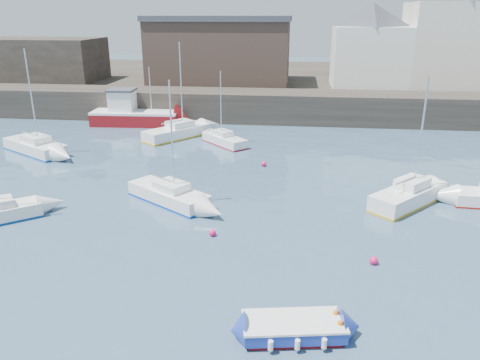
# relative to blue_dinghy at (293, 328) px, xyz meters

# --- Properties ---
(water) EXTENTS (220.00, 220.00, 0.00)m
(water) POSITION_rel_blue_dinghy_xyz_m (-3.30, -0.16, -0.38)
(water) COLOR #2D4760
(water) RESTS_ON ground
(quay_wall) EXTENTS (90.00, 5.00, 3.00)m
(quay_wall) POSITION_rel_blue_dinghy_xyz_m (-3.30, 34.84, 1.12)
(quay_wall) COLOR #28231E
(quay_wall) RESTS_ON ground
(land_strip) EXTENTS (90.00, 32.00, 2.80)m
(land_strip) POSITION_rel_blue_dinghy_xyz_m (-3.30, 52.84, 1.02)
(land_strip) COLOR #28231E
(land_strip) RESTS_ON ground
(bldg_east_a) EXTENTS (13.36, 13.36, 11.80)m
(bldg_east_a) POSITION_rel_blue_dinghy_xyz_m (16.70, 41.84, 8.43)
(bldg_east_a) COLOR beige
(bldg_east_a) RESTS_ON land_strip
(bldg_east_d) EXTENTS (11.14, 11.14, 8.95)m
(bldg_east_d) POSITION_rel_blue_dinghy_xyz_m (7.70, 41.34, 6.98)
(bldg_east_d) COLOR white
(bldg_east_d) RESTS_ON land_strip
(warehouse) EXTENTS (16.40, 10.40, 7.60)m
(warehouse) POSITION_rel_blue_dinghy_xyz_m (-9.30, 42.84, 6.24)
(warehouse) COLOR #3D2D26
(warehouse) RESTS_ON land_strip
(bldg_west) EXTENTS (14.00, 8.00, 5.00)m
(bldg_west) POSITION_rel_blue_dinghy_xyz_m (-31.30, 41.84, 4.92)
(bldg_west) COLOR #353028
(bldg_west) RESTS_ON land_strip
(blue_dinghy) EXTENTS (3.78, 2.16, 0.68)m
(blue_dinghy) POSITION_rel_blue_dinghy_xyz_m (0.00, 0.00, 0.00)
(blue_dinghy) COLOR maroon
(blue_dinghy) RESTS_ON ground
(fishing_boat) EXTENTS (8.80, 3.64, 5.74)m
(fishing_boat) POSITION_rel_blue_dinghy_xyz_m (-16.51, 31.33, 0.73)
(fishing_boat) COLOR maroon
(fishing_boat) RESTS_ON ground
(sailboat_b) EXTENTS (5.71, 4.72, 7.31)m
(sailboat_b) POSITION_rel_blue_dinghy_xyz_m (-7.57, 11.62, 0.10)
(sailboat_b) COLOR white
(sailboat_b) RESTS_ON ground
(sailboat_c) EXTENTS (5.20, 5.40, 7.48)m
(sailboat_c) POSITION_rel_blue_dinghy_xyz_m (6.61, 12.91, 0.19)
(sailboat_c) COLOR white
(sailboat_c) RESTS_ON ground
(sailboat_e) EXTENTS (6.53, 5.03, 8.22)m
(sailboat_e) POSITION_rel_blue_dinghy_xyz_m (-21.05, 20.49, 0.16)
(sailboat_e) COLOR white
(sailboat_e) RESTS_ON ground
(sailboat_f) EXTENTS (4.41, 4.50, 6.21)m
(sailboat_f) POSITION_rel_blue_dinghy_xyz_m (-6.21, 24.78, 0.06)
(sailboat_f) COLOR white
(sailboat_f) RESTS_ON ground
(sailboat_h) EXTENTS (5.68, 6.37, 8.36)m
(sailboat_h) POSITION_rel_blue_dinghy_xyz_m (-10.77, 26.64, 0.17)
(sailboat_h) COLOR white
(sailboat_h) RESTS_ON ground
(buoy_near) EXTENTS (0.36, 0.36, 0.36)m
(buoy_near) POSITION_rel_blue_dinghy_xyz_m (-4.19, 7.43, -0.38)
(buoy_near) COLOR #ED1464
(buoy_near) RESTS_ON ground
(buoy_mid) EXTENTS (0.39, 0.39, 0.39)m
(buoy_mid) POSITION_rel_blue_dinghy_xyz_m (3.57, 5.50, -0.38)
(buoy_mid) COLOR #ED1464
(buoy_mid) RESTS_ON ground
(buoy_far) EXTENTS (0.38, 0.38, 0.38)m
(buoy_far) POSITION_rel_blue_dinghy_xyz_m (-2.41, 19.19, -0.38)
(buoy_far) COLOR #ED1464
(buoy_far) RESTS_ON ground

